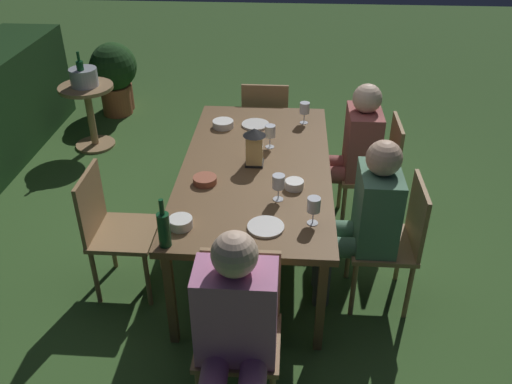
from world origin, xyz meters
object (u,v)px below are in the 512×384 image
Objects in this scene: plate_a at (255,124)px; lantern_centerpiece at (254,145)px; person_in_pink at (235,332)px; plate_b at (266,227)px; person_in_rust at (353,149)px; dining_table at (256,171)px; chair_side_right_a at (113,227)px; chair_head_near at (240,324)px; person_in_green at (365,217)px; wine_glass_b at (314,206)px; bowl_salad at (223,124)px; wine_glass_c at (305,109)px; potted_plant_corner at (114,72)px; side_table at (89,107)px; bowl_olives at (181,222)px; bowl_bread at (205,180)px; bowl_dip at (294,184)px; potted_plant_by_hedge at (113,76)px; chair_side_left_a at (394,238)px; wine_glass_d at (270,132)px; chair_head_far at (265,121)px; wine_glass_a at (279,183)px; ice_bucket at (84,76)px; chair_side_left_b at (377,168)px.

lantern_centerpiece is at bearing -176.61° from plate_a.
person_in_pink is 5.50× the size of plate_b.
dining_table is at bearing 122.49° from person_in_rust.
chair_head_near is at bearing -131.54° from chair_side_right_a.
wine_glass_b is (-0.22, 0.33, 0.21)m from person_in_green.
bowl_salad reaches higher than plate_b.
wine_glass_c is (1.36, 0.04, 0.00)m from wine_glass_b.
chair_side_right_a is 3.28× the size of lantern_centerpiece.
potted_plant_corner is at bearing 34.91° from dining_table.
person_in_rust is at bearing -22.55° from chair_head_near.
person_in_green is at bearing -35.24° from person_in_pink.
side_table is (2.83, 1.75, -0.06)m from chair_head_near.
person_in_green and person_in_rust have the same top height.
person_in_pink is 2.03m from bowl_salad.
bowl_olives is (-0.76, 0.36, -0.12)m from lantern_centerpiece.
lantern_centerpiece is at bearing 121.45° from person_in_rust.
bowl_bread is 2.37m from side_table.
person_in_green is at bearing -109.95° from bowl_dip.
lantern_centerpiece reaches higher than potted_plant_by_hedge.
side_table is (1.58, 1.73, -0.45)m from lantern_centerpiece.
bowl_bread is 0.84m from bowl_salad.
wine_glass_d reaches higher than chair_side_left_a.
wine_glass_d reaches higher than bowl_dip.
wine_glass_b is 1.00× the size of wine_glass_d.
plate_a is (-0.61, 0.05, 0.25)m from chair_head_far.
person_in_green is 0.57m from wine_glass_a.
wine_glass_d is 0.49× the size of ice_bucket.
person_in_green is 1.48× the size of potted_plant_by_hedge.
chair_side_left_b is 5.72× the size of bowl_bread.
person_in_rust and person_in_pink have the same top height.
person_in_rust is at bearing 90.00° from chair_side_left_b.
person_in_green is 7.56× the size of bowl_bread.
bowl_salad is at bearing 16.95° from plate_b.
wine_glass_b is 1.36m from plate_a.
wine_glass_b is at bearing -136.81° from side_table.
lantern_centerpiece is 2.39m from side_table.
wine_glass_c is at bearing 26.21° from chair_side_left_a.
lantern_centerpiece is at bearing 153.71° from wine_glass_c.
plate_b is (-0.30, 0.06, -0.11)m from wine_glass_a.
lantern_centerpiece is (0.45, 0.71, 0.24)m from person_in_green.
person_in_green is at bearing -139.21° from wine_glass_d.
ice_bucket is (1.15, 2.64, 0.25)m from chair_side_left_b.
wine_glass_a reaches higher than bowl_salad.
chair_head_far is 5.72× the size of bowl_bread.
wine_glass_b is (-0.24, -0.20, 0.00)m from wine_glass_a.
lantern_centerpiece is 0.65m from bowl_salad.
plate_b is 2.98m from side_table.
bowl_dip is (0.16, 0.44, 0.12)m from person_in_green.
chair_side_left_b is 3.29m from potted_plant_by_hedge.
wine_glass_b reaches higher than potted_plant_by_hedge.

